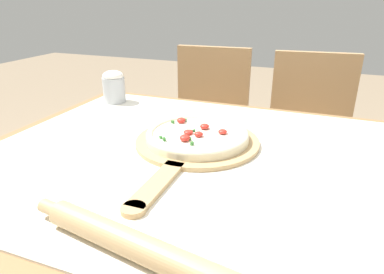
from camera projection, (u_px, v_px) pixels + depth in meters
dining_table at (188, 191)px, 0.93m from camera, size 1.13×0.97×0.72m
towel_cloth at (188, 155)px, 0.89m from camera, size 1.05×0.89×0.00m
pizza_peel at (193, 144)px, 0.93m from camera, size 0.34×0.55×0.01m
pizza at (196, 135)px, 0.95m from camera, size 0.28×0.28×0.04m
rolling_pin at (135, 246)px, 0.53m from camera, size 0.44×0.10×0.04m
chair_left at (208, 122)px, 1.78m from camera, size 0.42×0.42×0.87m
chair_right at (308, 135)px, 1.61m from camera, size 0.44×0.44×0.87m
flour_cup at (114, 86)px, 1.30m from camera, size 0.08×0.08×0.12m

